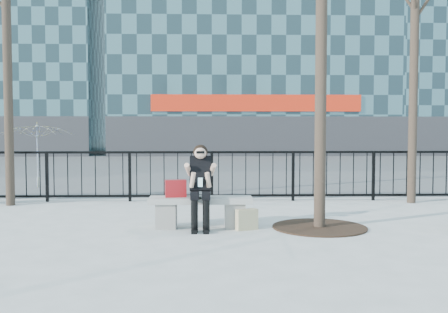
{
  "coord_description": "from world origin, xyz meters",
  "views": [
    {
      "loc": [
        0.13,
        -7.95,
        1.56
      ],
      "look_at": [
        0.4,
        0.8,
        1.1
      ],
      "focal_mm": 40.0,
      "sensor_mm": 36.0,
      "label": 1
    }
  ],
  "objects": [
    {
      "name": "vendor_umbrella",
      "position": [
        -4.5,
        5.65,
        0.89
      ],
      "size": [
        2.42,
        2.44,
        1.79
      ],
      "primitive_type": "imported",
      "rotation": [
        0.0,
        0.0,
        0.28
      ],
      "color": "yellow",
      "rests_on": "ground"
    },
    {
      "name": "shopping_bag",
      "position": [
        0.73,
        -0.22,
        0.16
      ],
      "size": [
        0.37,
        0.24,
        0.33
      ],
      "primitive_type": "cube",
      "rotation": [
        0.0,
        0.0,
        0.37
      ],
      "color": "beige",
      "rests_on": "ground"
    },
    {
      "name": "tree_grate",
      "position": [
        1.9,
        -0.1,
        0.01
      ],
      "size": [
        1.5,
        1.5,
        0.02
      ],
      "primitive_type": "cylinder",
      "color": "black",
      "rests_on": "ground"
    },
    {
      "name": "bench_main",
      "position": [
        0.0,
        0.0,
        0.3
      ],
      "size": [
        1.65,
        0.46,
        0.49
      ],
      "color": "slate",
      "rests_on": "ground"
    },
    {
      "name": "seated_woman",
      "position": [
        0.0,
        -0.16,
        0.67
      ],
      "size": [
        0.5,
        0.64,
        1.34
      ],
      "color": "black",
      "rests_on": "ground"
    },
    {
      "name": "handbag",
      "position": [
        -0.4,
        0.02,
        0.63
      ],
      "size": [
        0.35,
        0.2,
        0.28
      ],
      "primitive_type": "cube",
      "rotation": [
        0.0,
        0.0,
        0.14
      ],
      "color": "maroon",
      "rests_on": "bench_main"
    },
    {
      "name": "street_surface",
      "position": [
        0.0,
        15.0,
        0.0
      ],
      "size": [
        60.0,
        23.0,
        0.01
      ],
      "primitive_type": "cube",
      "color": "#474747",
      "rests_on": "ground"
    },
    {
      "name": "railing",
      "position": [
        0.0,
        3.0,
        0.55
      ],
      "size": [
        14.0,
        0.06,
        1.1
      ],
      "color": "black",
      "rests_on": "ground"
    },
    {
      "name": "ground",
      "position": [
        0.0,
        0.0,
        0.0
      ],
      "size": [
        120.0,
        120.0,
        0.0
      ],
      "primitive_type": "plane",
      "color": "#9C9C97",
      "rests_on": "ground"
    }
  ]
}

